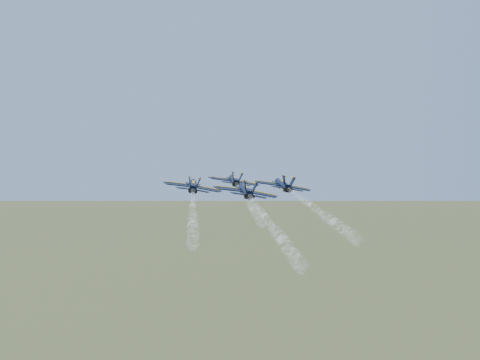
# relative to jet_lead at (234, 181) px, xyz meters

# --- Properties ---
(jet_lead) EXTENTS (12.41, 16.72, 3.92)m
(jet_lead) POSITION_rel_jet_lead_xyz_m (0.00, 0.00, 0.00)
(jet_lead) COLOR black
(jet_left) EXTENTS (12.41, 16.72, 3.92)m
(jet_left) POSITION_rel_jet_lead_xyz_m (-6.39, -16.73, 0.00)
(jet_left) COLOR black
(jet_right) EXTENTS (12.41, 16.72, 3.92)m
(jet_right) POSITION_rel_jet_lead_xyz_m (12.69, -11.33, 0.00)
(jet_right) COLOR black
(jet_slot) EXTENTS (12.41, 16.72, 3.92)m
(jet_slot) POSITION_rel_jet_lead_xyz_m (6.39, -25.90, 0.00)
(jet_slot) COLOR black
(smoke_trail_lead) EXTENTS (12.64, 47.20, 1.83)m
(smoke_trail_lead) POSITION_rel_jet_lead_xyz_m (8.62, -35.84, 0.04)
(smoke_trail_lead) COLOR white
(smoke_trail_left) EXTENTS (12.64, 47.20, 1.83)m
(smoke_trail_left) POSITION_rel_jet_lead_xyz_m (2.23, -52.57, 0.04)
(smoke_trail_left) COLOR white
(smoke_trail_right) EXTENTS (12.64, 47.20, 1.83)m
(smoke_trail_right) POSITION_rel_jet_lead_xyz_m (21.31, -47.18, 0.04)
(smoke_trail_right) COLOR white
(smoke_trail_slot) EXTENTS (12.64, 47.20, 1.83)m
(smoke_trail_slot) POSITION_rel_jet_lead_xyz_m (15.01, -61.74, 0.04)
(smoke_trail_slot) COLOR white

